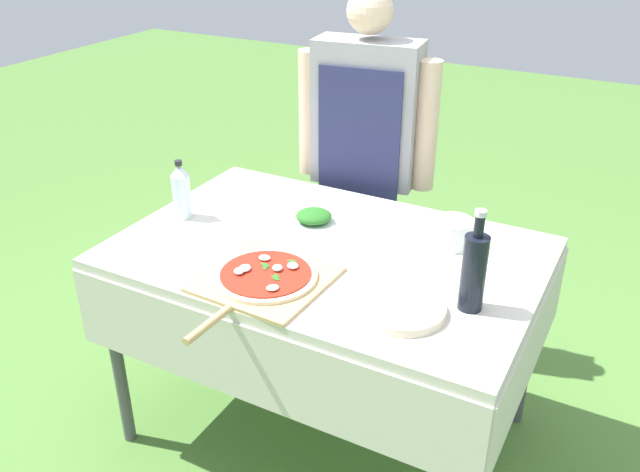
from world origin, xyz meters
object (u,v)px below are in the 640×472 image
Objects in this scene: prep_table at (327,270)px; plate_stack at (402,309)px; mixing_tub at (453,232)px; water_bottle at (181,191)px; person_cook at (365,149)px; oil_bottle at (474,271)px; herb_container at (314,217)px; pizza_on_peel at (264,278)px.

prep_table is 0.44m from plate_stack.
water_bottle is at bearing -164.72° from mixing_tub.
oil_bottle is (0.69, -0.76, 0.01)m from person_cook.
water_bottle is 1.09× the size of herb_container.
person_cook is 0.93m from pizza_on_peel.
pizza_on_peel is 0.66m from mixing_tub.
prep_table is 0.91× the size of person_cook.
mixing_tub is at bearing 51.85° from pizza_on_peel.
prep_table is 0.69m from person_cook.
plate_stack is at bearing -144.71° from oil_bottle.
pizza_on_peel is at bearing -104.13° from prep_table.
prep_table is at bearing 146.95° from plate_stack.
prep_table is at bearing 167.06° from oil_bottle.
prep_table is 2.49× the size of pizza_on_peel.
water_bottle is at bearing 156.19° from pizza_on_peel.
pizza_on_peel is at bearing 88.26° from person_cook.
water_bottle is at bearing -158.27° from herb_container.
prep_table is 6.42× the size of water_bottle.
plate_stack is (0.43, 0.05, -0.00)m from pizza_on_peel.
oil_bottle is at bearing -12.94° from prep_table.
pizza_on_peel is at bearing -174.02° from plate_stack.
oil_bottle is (0.60, 0.16, 0.11)m from pizza_on_peel.
herb_container reaches higher than pizza_on_peel.
mixing_tub is 0.46m from plate_stack.
herb_container is at bearing -170.98° from mixing_tub.
water_bottle is at bearing 175.49° from oil_bottle.
herb_container is at bearing 21.73° from water_bottle.
person_cook is 1.03m from plate_stack.
person_cook is 7.06× the size of water_bottle.
person_cook is at bearing 120.89° from plate_stack.
person_cook is 4.99× the size of oil_bottle.
oil_bottle reaches higher than prep_table.
oil_bottle reaches higher than herb_container.
mixing_tub is (0.43, 0.50, 0.03)m from pizza_on_peel.
person_cook is 2.74× the size of pizza_on_peel.
mixing_tub reaches higher than prep_table.
water_bottle is (-0.58, -0.03, 0.19)m from prep_table.
pizza_on_peel is (0.09, -0.92, -0.10)m from person_cook.
prep_table is 4.54× the size of oil_bottle.
oil_bottle reaches higher than pizza_on_peel.
person_cook is at bearing 104.10° from prep_table.
person_cook is 1.02m from oil_bottle.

